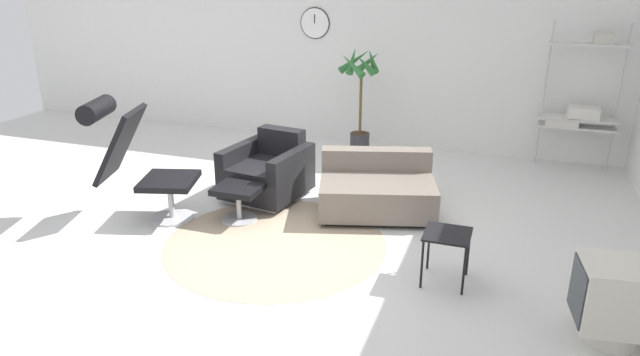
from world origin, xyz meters
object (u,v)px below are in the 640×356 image
object	(u,v)px
ottoman	(238,196)
shelf_unit	(580,99)
armchair_red	(268,173)
crt_television	(618,300)
lounge_chair	(131,150)
side_table	(447,239)
potted_plant	(360,102)
couch_low	(377,191)

from	to	relation	value
ottoman	shelf_unit	world-z (taller)	shelf_unit
ottoman	armchair_red	bearing A→B (deg)	87.67
shelf_unit	crt_television	bearing A→B (deg)	-89.03
lounge_chair	armchair_red	bearing A→B (deg)	116.79
armchair_red	side_table	bearing A→B (deg)	158.90
potted_plant	couch_low	bearing A→B (deg)	-68.90
armchair_red	shelf_unit	bearing A→B (deg)	-137.99
ottoman	side_table	distance (m)	2.21
ottoman	couch_low	bearing A→B (deg)	28.02
ottoman	armchair_red	world-z (taller)	armchair_red
crt_television	potted_plant	distance (m)	4.44
lounge_chair	armchair_red	distance (m)	1.48
lounge_chair	ottoman	xyz separation A→B (m)	(1.00, 0.29, -0.46)
couch_low	crt_television	xyz separation A→B (m)	(2.07, -1.63, 0.10)
lounge_chair	crt_television	bearing A→B (deg)	64.99
crt_television	potted_plant	size ratio (longest dim) A/B	0.40
couch_low	potted_plant	size ratio (longest dim) A/B	0.92
shelf_unit	side_table	bearing A→B (deg)	-108.64
crt_television	potted_plant	world-z (taller)	potted_plant
lounge_chair	potted_plant	bearing A→B (deg)	134.27
crt_television	lounge_chair	bearing A→B (deg)	73.53
ottoman	side_table	bearing A→B (deg)	-13.89
couch_low	shelf_unit	size ratio (longest dim) A/B	0.75
lounge_chair	couch_low	distance (m)	2.52
side_table	crt_television	bearing A→B (deg)	-19.65
lounge_chair	crt_television	size ratio (longest dim) A/B	2.08
armchair_red	potted_plant	world-z (taller)	potted_plant
ottoman	shelf_unit	xyz separation A→B (m)	(3.27, 2.82, 0.65)
armchair_red	crt_television	distance (m)	3.69
lounge_chair	armchair_red	world-z (taller)	lounge_chair
armchair_red	shelf_unit	world-z (taller)	shelf_unit
ottoman	crt_television	bearing A→B (deg)	-15.99
potted_plant	shelf_unit	size ratio (longest dim) A/B	0.81
armchair_red	ottoman	bearing A→B (deg)	96.15
crt_television	shelf_unit	xyz separation A→B (m)	(-0.06, 3.78, 0.58)
side_table	shelf_unit	world-z (taller)	shelf_unit
ottoman	crt_television	distance (m)	3.47
ottoman	couch_low	distance (m)	1.43
crt_television	potted_plant	bearing A→B (deg)	31.00
couch_low	potted_plant	world-z (taller)	potted_plant
armchair_red	side_table	distance (m)	2.43
armchair_red	crt_television	world-z (taller)	armchair_red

